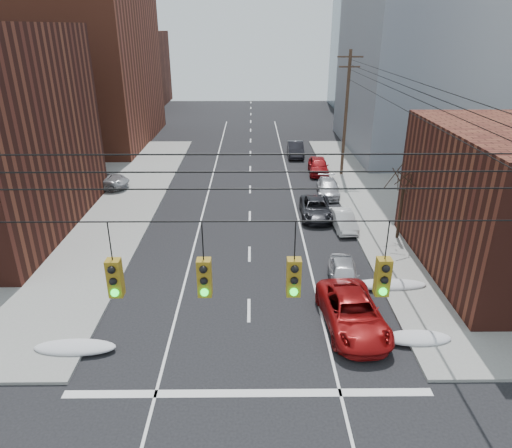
{
  "coord_description": "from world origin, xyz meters",
  "views": [
    {
      "loc": [
        0.18,
        -6.77,
        12.79
      ],
      "look_at": [
        0.38,
        15.71,
        3.0
      ],
      "focal_mm": 32.0,
      "sensor_mm": 36.0,
      "label": 1
    }
  ],
  "objects_px": {
    "lot_car_b": "(97,180)",
    "parked_car_e": "(318,166)",
    "parked_car_a": "(344,274)",
    "lot_car_a": "(16,227)",
    "red_pickup": "(353,313)",
    "parked_car_d": "(328,188)",
    "parked_car_b": "(343,220)",
    "parked_car_f": "(295,149)",
    "parked_car_c": "(316,208)",
    "lot_car_d": "(15,200)"
  },
  "relations": [
    {
      "from": "lot_car_b",
      "to": "parked_car_e",
      "type": "bearing_deg",
      "value": -73.67
    },
    {
      "from": "parked_car_a",
      "to": "lot_car_a",
      "type": "xyz_separation_m",
      "value": [
        -20.08,
        5.82,
        0.26
      ]
    },
    {
      "from": "lot_car_a",
      "to": "red_pickup",
      "type": "bearing_deg",
      "value": -95.06
    },
    {
      "from": "red_pickup",
      "to": "parked_car_d",
      "type": "distance_m",
      "value": 18.02
    },
    {
      "from": "parked_car_e",
      "to": "red_pickup",
      "type": "bearing_deg",
      "value": -90.97
    },
    {
      "from": "parked_car_a",
      "to": "parked_car_e",
      "type": "bearing_deg",
      "value": 91.18
    },
    {
      "from": "red_pickup",
      "to": "parked_car_b",
      "type": "height_order",
      "value": "red_pickup"
    },
    {
      "from": "parked_car_b",
      "to": "lot_car_a",
      "type": "relative_size",
      "value": 0.8
    },
    {
      "from": "parked_car_f",
      "to": "lot_car_b",
      "type": "xyz_separation_m",
      "value": [
        -17.65,
        -10.8,
        0.11
      ]
    },
    {
      "from": "parked_car_e",
      "to": "parked_car_f",
      "type": "xyz_separation_m",
      "value": [
        -1.6,
        6.21,
        0.01
      ]
    },
    {
      "from": "red_pickup",
      "to": "parked_car_e",
      "type": "relative_size",
      "value": 1.23
    },
    {
      "from": "parked_car_b",
      "to": "parked_car_d",
      "type": "distance_m",
      "value": 6.8
    },
    {
      "from": "red_pickup",
      "to": "parked_car_f",
      "type": "distance_m",
      "value": 30.13
    },
    {
      "from": "red_pickup",
      "to": "parked_car_c",
      "type": "xyz_separation_m",
      "value": [
        0.04,
        13.28,
        -0.11
      ]
    },
    {
      "from": "parked_car_a",
      "to": "parked_car_c",
      "type": "xyz_separation_m",
      "value": [
        -0.25,
        9.53,
        -0.0
      ]
    },
    {
      "from": "parked_car_a",
      "to": "parked_car_b",
      "type": "bearing_deg",
      "value": 84.69
    },
    {
      "from": "parked_car_a",
      "to": "parked_car_f",
      "type": "distance_m",
      "value": 26.38
    },
    {
      "from": "lot_car_a",
      "to": "lot_car_b",
      "type": "xyz_separation_m",
      "value": [
        2.18,
        9.75,
        -0.04
      ]
    },
    {
      "from": "parked_car_c",
      "to": "lot_car_d",
      "type": "distance_m",
      "value": 22.46
    },
    {
      "from": "parked_car_b",
      "to": "parked_car_d",
      "type": "bearing_deg",
      "value": 86.32
    },
    {
      "from": "red_pickup",
      "to": "parked_car_c",
      "type": "distance_m",
      "value": 13.28
    },
    {
      "from": "parked_car_a",
      "to": "parked_car_d",
      "type": "height_order",
      "value": "parked_car_a"
    },
    {
      "from": "parked_car_f",
      "to": "lot_car_a",
      "type": "relative_size",
      "value": 1.0
    },
    {
      "from": "parked_car_c",
      "to": "lot_car_a",
      "type": "xyz_separation_m",
      "value": [
        -19.83,
        -3.7,
        0.26
      ]
    },
    {
      "from": "parked_car_b",
      "to": "parked_car_e",
      "type": "height_order",
      "value": "parked_car_e"
    },
    {
      "from": "parked_car_e",
      "to": "lot_car_a",
      "type": "distance_m",
      "value": 25.78
    },
    {
      "from": "parked_car_b",
      "to": "lot_car_a",
      "type": "bearing_deg",
      "value": -179.47
    },
    {
      "from": "red_pickup",
      "to": "lot_car_d",
      "type": "relative_size",
      "value": 1.43
    },
    {
      "from": "parked_car_f",
      "to": "red_pickup",
      "type": "bearing_deg",
      "value": -88.81
    },
    {
      "from": "lot_car_a",
      "to": "parked_car_a",
      "type": "bearing_deg",
      "value": -85.4
    },
    {
      "from": "parked_car_a",
      "to": "lot_car_a",
      "type": "relative_size",
      "value": 0.83
    },
    {
      "from": "parked_car_a",
      "to": "parked_car_d",
      "type": "bearing_deg",
      "value": 89.58
    },
    {
      "from": "red_pickup",
      "to": "parked_car_d",
      "type": "relative_size",
      "value": 1.28
    },
    {
      "from": "parked_car_c",
      "to": "parked_car_a",
      "type": "bearing_deg",
      "value": -86.24
    },
    {
      "from": "parked_car_d",
      "to": "parked_car_f",
      "type": "bearing_deg",
      "value": 102.15
    },
    {
      "from": "red_pickup",
      "to": "lot_car_a",
      "type": "distance_m",
      "value": 21.98
    },
    {
      "from": "parked_car_e",
      "to": "parked_car_a",
      "type": "bearing_deg",
      "value": -90.86
    },
    {
      "from": "parked_car_f",
      "to": "lot_car_a",
      "type": "bearing_deg",
      "value": -132.7
    },
    {
      "from": "parked_car_e",
      "to": "lot_car_d",
      "type": "bearing_deg",
      "value": -156.09
    },
    {
      "from": "parked_car_c",
      "to": "lot_car_b",
      "type": "height_order",
      "value": "lot_car_b"
    },
    {
      "from": "red_pickup",
      "to": "lot_car_d",
      "type": "distance_m",
      "value": 26.78
    },
    {
      "from": "parked_car_c",
      "to": "parked_car_d",
      "type": "xyz_separation_m",
      "value": [
        1.6,
        4.67,
        -0.03
      ]
    },
    {
      "from": "parked_car_a",
      "to": "lot_car_b",
      "type": "relative_size",
      "value": 0.74
    },
    {
      "from": "parked_car_c",
      "to": "parked_car_d",
      "type": "height_order",
      "value": "parked_car_c"
    },
    {
      "from": "parked_car_e",
      "to": "lot_car_a",
      "type": "xyz_separation_m",
      "value": [
        -21.43,
        -14.34,
        0.16
      ]
    },
    {
      "from": "parked_car_d",
      "to": "lot_car_d",
      "type": "height_order",
      "value": "lot_car_d"
    },
    {
      "from": "red_pickup",
      "to": "lot_car_b",
      "type": "relative_size",
      "value": 1.05
    },
    {
      "from": "lot_car_d",
      "to": "parked_car_a",
      "type": "bearing_deg",
      "value": -101.31
    },
    {
      "from": "red_pickup",
      "to": "parked_car_c",
      "type": "relative_size",
      "value": 1.17
    },
    {
      "from": "parked_car_d",
      "to": "parked_car_e",
      "type": "bearing_deg",
      "value": 94.66
    }
  ]
}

